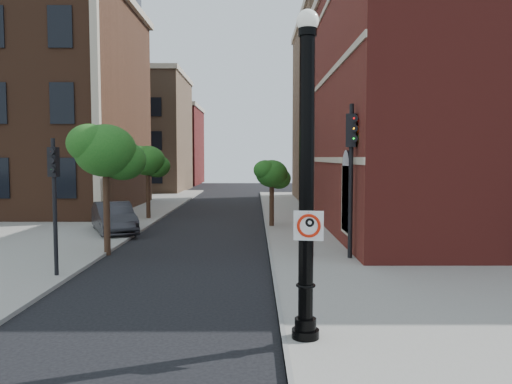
{
  "coord_description": "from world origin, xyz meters",
  "views": [
    {
      "loc": [
        1.48,
        -9.88,
        3.62
      ],
      "look_at": [
        1.51,
        2.0,
        2.79
      ],
      "focal_mm": 35.0,
      "sensor_mm": 36.0,
      "label": 1
    }
  ],
  "objects_px": {
    "lamppost": "(306,193)",
    "traffic_signal_right": "(351,156)",
    "no_parking_sign": "(309,225)",
    "traffic_signal_left": "(54,185)",
    "parked_car": "(114,218)"
  },
  "relations": [
    {
      "from": "parked_car",
      "to": "traffic_signal_right",
      "type": "bearing_deg",
      "value": -56.62
    },
    {
      "from": "lamppost",
      "to": "parked_car",
      "type": "bearing_deg",
      "value": 118.69
    },
    {
      "from": "no_parking_sign",
      "to": "traffic_signal_left",
      "type": "height_order",
      "value": "traffic_signal_left"
    },
    {
      "from": "lamppost",
      "to": "traffic_signal_left",
      "type": "xyz_separation_m",
      "value": [
        -6.89,
        5.17,
        -0.13
      ]
    },
    {
      "from": "lamppost",
      "to": "parked_car",
      "type": "height_order",
      "value": "lamppost"
    },
    {
      "from": "parked_car",
      "to": "traffic_signal_right",
      "type": "distance_m",
      "value": 12.21
    },
    {
      "from": "lamppost",
      "to": "no_parking_sign",
      "type": "bearing_deg",
      "value": -79.72
    },
    {
      "from": "traffic_signal_right",
      "to": "parked_car",
      "type": "bearing_deg",
      "value": 167.76
    },
    {
      "from": "lamppost",
      "to": "parked_car",
      "type": "distance_m",
      "value": 16.16
    },
    {
      "from": "lamppost",
      "to": "traffic_signal_right",
      "type": "relative_size",
      "value": 1.17
    },
    {
      "from": "lamppost",
      "to": "traffic_signal_right",
      "type": "distance_m",
      "value": 8.09
    },
    {
      "from": "parked_car",
      "to": "traffic_signal_left",
      "type": "distance_m",
      "value": 9.15
    },
    {
      "from": "no_parking_sign",
      "to": "traffic_signal_right",
      "type": "distance_m",
      "value": 8.31
    },
    {
      "from": "no_parking_sign",
      "to": "parked_car",
      "type": "xyz_separation_m",
      "value": [
        -7.71,
        14.2,
        -1.59
      ]
    },
    {
      "from": "traffic_signal_right",
      "to": "lamppost",
      "type": "bearing_deg",
      "value": -86.83
    }
  ]
}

